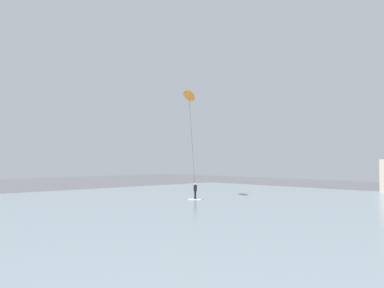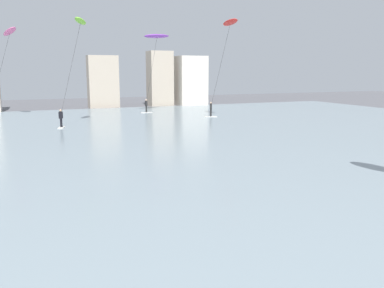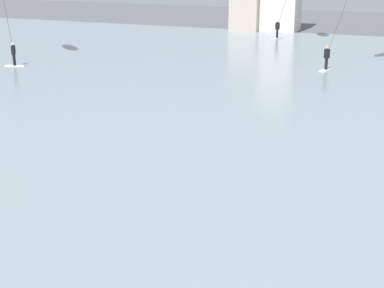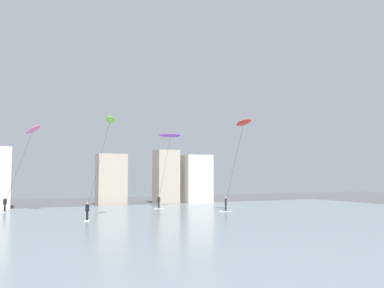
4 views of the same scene
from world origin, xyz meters
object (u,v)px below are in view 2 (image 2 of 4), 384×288
Objects in this scene: kitesurfer_red at (228,33)px; kitesurfer_pink at (8,38)px; kitesurfer_purple at (156,41)px; kitesurfer_lime at (78,35)px.

kitesurfer_red is 23.58m from kitesurfer_pink.
kitesurfer_purple is at bearing -5.16° from kitesurfer_pink.
kitesurfer_lime is 1.00× the size of kitesurfer_pink.
kitesurfer_red reaches higher than kitesurfer_purple.
kitesurfer_red is 1.06× the size of kitesurfer_pink.
kitesurfer_lime is 13.49m from kitesurfer_purple.
kitesurfer_red is at bearing -0.05° from kitesurfer_lime.
kitesurfer_purple is 0.97× the size of kitesurfer_pink.
kitesurfer_purple is (-5.01, 8.86, -0.38)m from kitesurfer_red.
kitesurfer_lime is at bearing 179.95° from kitesurfer_red.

